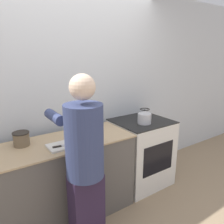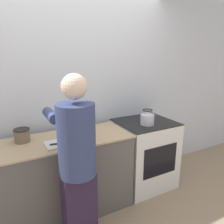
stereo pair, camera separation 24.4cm
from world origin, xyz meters
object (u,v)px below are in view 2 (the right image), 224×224
Objects in this scene: oven at (144,153)px; person at (77,160)px; cutting_board at (65,143)px; canister_jar at (22,135)px; knife at (61,143)px; kettle at (147,118)px.

person is at bearing -154.70° from oven.
cutting_board is 0.46m from canister_jar.
cutting_board is 1.76× the size of knife.
canister_jar is at bearing 172.32° from kettle.
kettle is (1.08, 0.43, 0.10)m from person.
oven is at bearing 17.96° from knife.
knife is (-1.18, -0.19, 0.46)m from oven.
knife is (-0.06, -0.03, 0.01)m from cutting_board.
knife is at bearing -175.74° from kettle.
knife reaches higher than cutting_board.
cutting_board is 1.08m from kettle.
oven is 1.29m from knife.
oven is 5.68× the size of canister_jar.
cutting_board is at bearing -177.05° from kettle.
person is 1.17m from kettle.
canister_jar is (-1.45, 0.20, -0.03)m from kettle.
person is 4.18× the size of cutting_board.
oven is 1.59m from canister_jar.
knife reaches higher than oven.
knife is (-0.05, 0.35, 0.03)m from person.
oven is 2.33× the size of cutting_board.
cutting_board reaches higher than oven.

